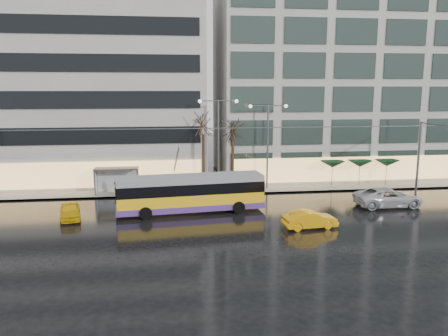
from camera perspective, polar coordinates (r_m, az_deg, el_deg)
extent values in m
plane|color=black|center=(33.76, -2.05, -7.28)|extent=(140.00, 140.00, 0.00)
cube|color=gray|center=(47.41, -1.15, -2.03)|extent=(80.00, 10.00, 0.15)
cube|color=slate|center=(42.62, -0.46, -3.44)|extent=(80.00, 0.10, 0.15)
cube|color=#A6A49F|center=(52.75, -22.01, 10.60)|extent=(34.00, 14.00, 22.00)
cube|color=#A6A49F|center=(55.59, 16.36, 12.42)|extent=(32.00, 14.00, 25.00)
cube|color=yellow|center=(36.64, -4.35, -4.18)|extent=(12.25, 3.75, 1.51)
cube|color=#583689|center=(36.77, -4.34, -4.94)|extent=(12.29, 3.79, 0.50)
cube|color=black|center=(36.38, -4.37, -2.49)|extent=(12.27, 3.77, 0.90)
cube|color=gray|center=(36.23, -4.39, -1.41)|extent=(12.25, 3.75, 0.50)
cube|color=black|center=(37.78, 4.75, -2.25)|extent=(0.30, 2.30, 1.31)
cube|color=black|center=(36.03, -13.94, -3.14)|extent=(0.30, 2.30, 1.31)
cylinder|color=black|center=(38.70, 0.98, -4.21)|extent=(1.04, 0.45, 1.00)
cylinder|color=black|center=(36.35, 1.95, -5.17)|extent=(1.04, 0.45, 1.00)
cylinder|color=black|center=(37.63, -10.40, -4.80)|extent=(1.04, 0.45, 1.00)
cylinder|color=black|center=(35.22, -10.20, -5.85)|extent=(1.04, 0.45, 1.00)
cylinder|color=#595B60|center=(36.76, -6.19, 1.04)|extent=(0.45, 3.72, 2.64)
cylinder|color=#595B60|center=(37.26, -6.29, 1.16)|extent=(0.45, 3.72, 2.64)
cylinder|color=#595B60|center=(48.02, 24.06, 1.38)|extent=(0.24, 0.24, 7.00)
cube|color=#595B60|center=(45.56, 25.99, 5.11)|extent=(0.10, 5.00, 0.10)
cylinder|color=#595B60|center=(38.16, -1.39, 5.19)|extent=(42.00, 0.04, 0.04)
cylinder|color=#595B60|center=(38.66, -1.46, 5.25)|extent=(42.00, 0.04, 0.04)
cube|color=#595B60|center=(43.55, -13.87, -0.05)|extent=(4.20, 1.60, 0.12)
cube|color=silver|center=(44.46, -13.70, -1.48)|extent=(4.00, 0.05, 2.20)
cube|color=white|center=(44.07, -16.45, -1.71)|extent=(0.10, 1.40, 2.20)
cylinder|color=#595B60|center=(43.39, -16.53, -1.90)|extent=(0.10, 0.10, 2.40)
cylinder|color=#595B60|center=(44.74, -16.25, -1.52)|extent=(0.10, 0.10, 2.40)
cylinder|color=#595B60|center=(42.91, -11.25, -1.80)|extent=(0.10, 0.10, 2.40)
cylinder|color=#595B60|center=(44.28, -11.13, -1.43)|extent=(0.10, 0.10, 2.40)
cylinder|color=#595B60|center=(43.49, -0.73, 2.97)|extent=(0.18, 0.18, 9.00)
cylinder|color=#595B60|center=(43.06, -1.95, 8.76)|extent=(1.80, 0.10, 0.10)
cylinder|color=#595B60|center=(43.26, 0.45, 8.78)|extent=(1.80, 0.10, 0.10)
sphere|color=#FFF2CC|center=(42.99, -3.16, 8.69)|extent=(0.36, 0.36, 0.36)
sphere|color=#FFF2CC|center=(43.39, 1.64, 8.71)|extent=(0.36, 0.36, 0.36)
cylinder|color=#595B60|center=(44.36, 5.71, 2.74)|extent=(0.18, 0.18, 8.50)
cylinder|color=#595B60|center=(43.82, 4.64, 8.11)|extent=(1.80, 0.10, 0.10)
cylinder|color=#595B60|center=(44.22, 6.95, 8.09)|extent=(1.80, 0.10, 0.10)
sphere|color=#FFF2CC|center=(43.64, 3.48, 8.05)|extent=(0.36, 0.36, 0.36)
sphere|color=#FFF2CC|center=(44.45, 8.09, 8.01)|extent=(0.36, 0.36, 0.36)
cylinder|color=black|center=(43.80, -2.71, 0.76)|extent=(0.28, 0.28, 5.60)
cylinder|color=black|center=(44.38, 1.14, 0.44)|extent=(0.28, 0.28, 4.90)
cylinder|color=#595B60|center=(47.09, 13.92, -0.96)|extent=(0.06, 0.06, 2.20)
cone|color=#0D3219|center=(46.88, 13.98, 0.48)|extent=(2.50, 2.50, 0.70)
cylinder|color=#595B60|center=(48.24, 17.25, -0.86)|extent=(0.06, 0.06, 2.20)
cone|color=#0D3219|center=(48.03, 17.32, 0.54)|extent=(2.50, 2.50, 0.70)
cylinder|color=#595B60|center=(49.55, 20.41, -0.76)|extent=(0.06, 0.06, 2.20)
cone|color=#0D3219|center=(49.35, 20.50, 0.61)|extent=(2.50, 2.50, 0.70)
imported|color=yellow|center=(36.91, -19.47, -5.27)|extent=(2.36, 4.14, 1.33)
imported|color=#FFAB0D|center=(33.15, 11.15, -6.61)|extent=(4.16, 1.83, 1.33)
imported|color=silver|center=(40.97, 20.66, -3.61)|extent=(5.89, 2.73, 1.64)
imported|color=black|center=(43.19, -13.80, -2.34)|extent=(0.63, 0.44, 1.64)
imported|color=#CA438C|center=(43.00, -13.85, -1.13)|extent=(1.03, 1.05, 0.88)
imported|color=black|center=(42.73, -10.19, -2.41)|extent=(0.78, 0.63, 1.54)
imported|color=black|center=(45.05, -15.39, -1.98)|extent=(1.02, 0.64, 1.51)
imported|color=black|center=(44.86, -15.45, -0.74)|extent=(0.88, 0.88, 0.72)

